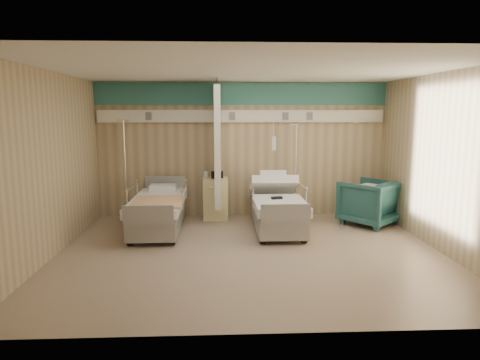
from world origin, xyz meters
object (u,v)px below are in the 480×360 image
at_px(bed_left, 158,214).
at_px(visitor_armchair, 369,202).
at_px(bed_right, 277,213).
at_px(iv_stand_right, 295,199).
at_px(bedside_cabinet, 216,198).
at_px(iv_stand_left, 127,200).

relative_size(bed_left, visitor_armchair, 2.23).
bearing_deg(bed_right, iv_stand_right, 61.35).
distance_m(bedside_cabinet, iv_stand_right, 1.65).
bearing_deg(iv_stand_right, bedside_cabinet, -179.47).
xyz_separation_m(bed_right, iv_stand_right, (0.50, 0.92, 0.08)).
xyz_separation_m(bed_left, visitor_armchair, (4.05, 0.30, 0.12)).
bearing_deg(iv_stand_left, bed_right, -16.48).
distance_m(iv_stand_right, iv_stand_left, 3.47).
bearing_deg(bed_left, visitor_armchair, 4.21).
relative_size(visitor_armchair, iv_stand_right, 0.50).
height_order(bed_right, iv_stand_right, iv_stand_right).
relative_size(bedside_cabinet, iv_stand_right, 0.44).
relative_size(bed_right, bed_left, 1.00).
bearing_deg(iv_stand_right, bed_left, -161.28).
height_order(bedside_cabinet, iv_stand_right, iv_stand_right).
distance_m(visitor_armchair, iv_stand_left, 4.85).
bearing_deg(bed_left, iv_stand_left, 131.10).
bearing_deg(visitor_armchair, iv_stand_left, -47.63).
distance_m(bed_right, iv_stand_left, 3.09).
distance_m(bed_left, bedside_cabinet, 1.39).
distance_m(bedside_cabinet, visitor_armchair, 3.06).
bearing_deg(iv_stand_left, bedside_cabinet, 0.71).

